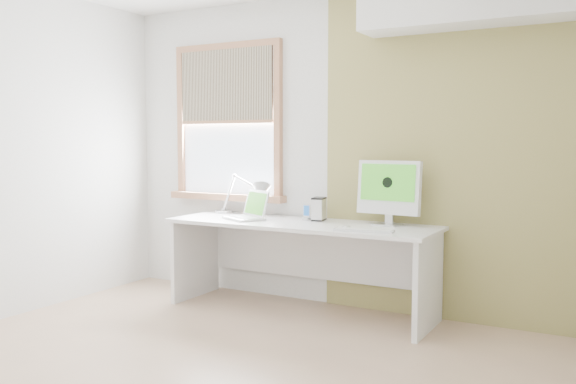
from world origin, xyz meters
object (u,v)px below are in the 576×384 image
Objects in this scene: imac at (389,189)px; desk at (304,245)px; laptop at (249,212)px; external_drive at (319,209)px; desk_lamp at (254,194)px.

desk is at bearing -168.93° from imac.
laptop reaches higher than desk.
imac reaches higher than laptop.
external_drive is 0.37× the size of imac.
laptop reaches higher than external_drive.
imac reaches higher than desk.
desk_lamp is at bearing 179.63° from imac.
desk_lamp is at bearing 112.37° from laptop.
external_drive is (0.56, 0.19, 0.04)m from laptop.
desk_lamp reaches higher than laptop.
desk_lamp reaches higher than external_drive.
imac is at bearing 1.98° from external_drive.
external_drive is at bearing -2.52° from desk_lamp.
imac is (0.59, 0.02, 0.19)m from external_drive.
desk_lamp is 1.21× the size of imac.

